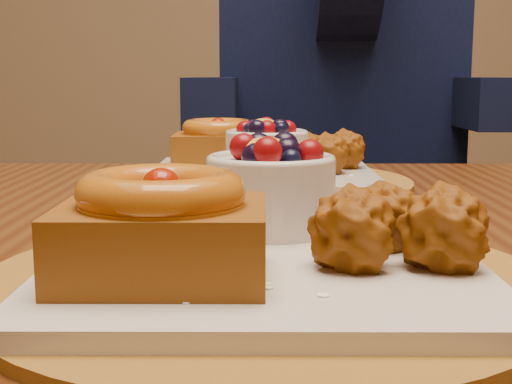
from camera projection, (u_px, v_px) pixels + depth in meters
dining_table at (263, 296)px, 0.71m from camera, size 1.60×0.90×0.76m
place_setting_near at (259, 241)px, 0.48m from camera, size 0.38×0.38×0.09m
place_setting_far at (259, 164)px, 0.90m from camera, size 0.38×0.38×0.09m
chair_far at (336, 251)px, 1.65m from camera, size 0.47×0.47×0.89m
diner at (339, 28)px, 1.39m from camera, size 0.56×0.53×0.92m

